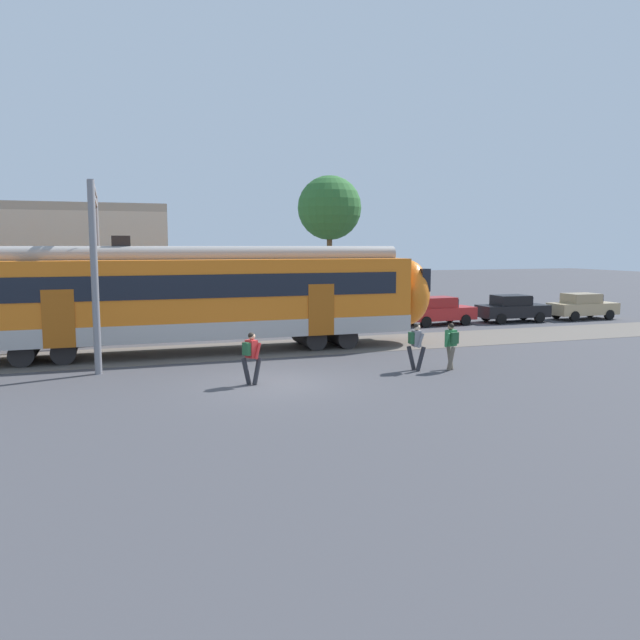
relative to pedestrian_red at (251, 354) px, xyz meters
name	(u,v)px	position (x,y,z in m)	size (l,w,h in m)	color
ground_plane	(272,384)	(0.66, -0.07, -0.99)	(160.00, 160.00, 0.00)	#424247
pedestrian_red	(251,354)	(0.00, 0.00, 0.00)	(0.71, 0.51, 1.67)	#28282D
pedestrian_grey	(416,343)	(5.92, 0.36, 0.00)	(0.63, 0.58, 1.67)	#28282D
pedestrian_green	(451,342)	(7.15, 0.05, 0.00)	(0.54, 0.68, 1.67)	#6B6051
parked_car_red	(438,311)	(12.99, 11.39, -0.21)	(4.07, 1.89, 1.54)	#B22323
parked_car_black	(512,308)	(17.66, 11.16, -0.21)	(4.07, 1.89, 1.54)	black
parked_car_tan	(583,306)	(22.41, 10.95, -0.21)	(4.01, 1.78, 1.54)	tan
catenary_gantry	(95,247)	(-4.58, 6.50, 3.32)	(0.24, 6.64, 6.53)	gray
background_building	(0,269)	(-9.23, 15.49, 2.22)	(15.86, 5.00, 9.20)	beige
street_tree_right	(330,208)	(8.40, 16.38, 5.54)	(3.78, 3.78, 8.46)	brown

